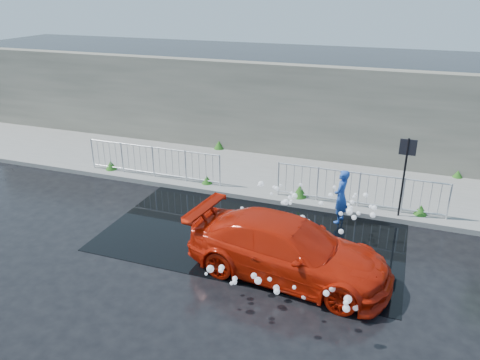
% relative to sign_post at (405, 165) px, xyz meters
% --- Properties ---
extents(ground, '(90.00, 90.00, 0.00)m').
position_rel_sign_post_xyz_m(ground, '(-4.20, -3.10, -1.72)').
color(ground, black).
rests_on(ground, ground).
extents(pavement, '(30.00, 4.00, 0.15)m').
position_rel_sign_post_xyz_m(pavement, '(-4.20, 1.90, -1.65)').
color(pavement, slate).
rests_on(pavement, ground).
extents(curb, '(30.00, 0.25, 0.16)m').
position_rel_sign_post_xyz_m(curb, '(-4.20, -0.10, -1.64)').
color(curb, slate).
rests_on(curb, ground).
extents(retaining_wall, '(30.00, 0.60, 3.50)m').
position_rel_sign_post_xyz_m(retaining_wall, '(-4.20, 4.10, 0.18)').
color(retaining_wall, '#5B584D').
rests_on(retaining_wall, pavement).
extents(puddle, '(8.00, 5.00, 0.01)m').
position_rel_sign_post_xyz_m(puddle, '(-3.70, -2.10, -1.72)').
color(puddle, black).
rests_on(puddle, ground).
extents(sign_post, '(0.45, 0.06, 2.50)m').
position_rel_sign_post_xyz_m(sign_post, '(0.00, 0.00, 0.00)').
color(sign_post, black).
rests_on(sign_post, ground).
extents(railing_left, '(5.05, 0.05, 1.10)m').
position_rel_sign_post_xyz_m(railing_left, '(-8.20, 0.25, -0.99)').
color(railing_left, silver).
rests_on(railing_left, pavement).
extents(railing_right, '(5.05, 0.05, 1.10)m').
position_rel_sign_post_xyz_m(railing_right, '(-1.20, 0.25, -0.99)').
color(railing_right, silver).
rests_on(railing_right, pavement).
extents(weeds, '(12.17, 3.93, 0.41)m').
position_rel_sign_post_xyz_m(weeds, '(-4.48, 1.34, -1.41)').
color(weeds, '#204913').
rests_on(weeds, pavement).
extents(water_spray, '(3.56, 5.53, 0.98)m').
position_rel_sign_post_xyz_m(water_spray, '(-2.16, -2.81, -1.02)').
color(water_spray, white).
rests_on(water_spray, ground).
extents(red_car, '(5.00, 2.52, 1.39)m').
position_rel_sign_post_xyz_m(red_car, '(-2.32, -3.81, -1.03)').
color(red_car, '#B91A07').
rests_on(red_car, ground).
extents(person, '(0.49, 0.65, 1.60)m').
position_rel_sign_post_xyz_m(person, '(-1.60, -0.67, -0.93)').
color(person, '#224CAE').
rests_on(person, ground).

